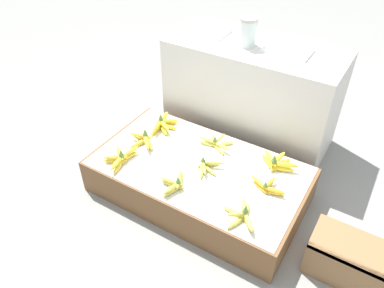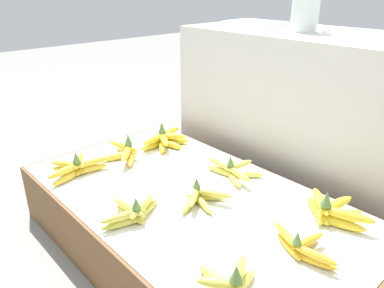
# 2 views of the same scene
# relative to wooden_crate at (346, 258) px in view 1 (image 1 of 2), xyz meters

# --- Properties ---
(ground_plane) EXTENTS (10.00, 10.00, 0.00)m
(ground_plane) POSITION_rel_wooden_crate_xyz_m (-0.93, 0.10, -0.12)
(ground_plane) COLOR gray
(display_platform) EXTENTS (1.30, 0.73, 0.24)m
(display_platform) POSITION_rel_wooden_crate_xyz_m (-0.93, 0.10, 0.00)
(display_platform) COLOR brown
(display_platform) RESTS_ON ground_plane
(back_vendor_table) EXTENTS (1.18, 0.54, 0.74)m
(back_vendor_table) POSITION_rel_wooden_crate_xyz_m (-0.94, 0.83, 0.25)
(back_vendor_table) COLOR beige
(back_vendor_table) RESTS_ON ground_plane
(wooden_crate) EXTENTS (0.37, 0.23, 0.23)m
(wooden_crate) POSITION_rel_wooden_crate_xyz_m (0.00, 0.00, 0.00)
(wooden_crate) COLOR olive
(wooden_crate) RESTS_ON ground_plane
(banana_bunch_front_left) EXTENTS (0.15, 0.26, 0.10)m
(banana_bunch_front_left) POSITION_rel_wooden_crate_xyz_m (-1.36, -0.12, 0.15)
(banana_bunch_front_left) COLOR gold
(banana_bunch_front_left) RESTS_ON display_platform
(banana_bunch_front_midleft) EXTENTS (0.15, 0.24, 0.09)m
(banana_bunch_front_midleft) POSITION_rel_wooden_crate_xyz_m (-0.95, -0.13, 0.15)
(banana_bunch_front_midleft) COLOR gold
(banana_bunch_front_midleft) RESTS_ON display_platform
(banana_bunch_front_midright) EXTENTS (0.22, 0.22, 0.10)m
(banana_bunch_front_midright) POSITION_rel_wooden_crate_xyz_m (-0.53, -0.14, 0.15)
(banana_bunch_front_midright) COLOR gold
(banana_bunch_front_midright) RESTS_ON display_platform
(banana_bunch_middle_left) EXTENTS (0.22, 0.16, 0.11)m
(banana_bunch_middle_left) POSITION_rel_wooden_crate_xyz_m (-1.35, 0.10, 0.15)
(banana_bunch_middle_left) COLOR gold
(banana_bunch_middle_left) RESTS_ON display_platform
(banana_bunch_middle_midleft) EXTENTS (0.15, 0.19, 0.09)m
(banana_bunch_middle_midleft) POSITION_rel_wooden_crate_xyz_m (-0.88, 0.09, 0.14)
(banana_bunch_middle_midleft) COLOR gold
(banana_bunch_middle_midleft) RESTS_ON display_platform
(banana_bunch_middle_midright) EXTENTS (0.22, 0.14, 0.08)m
(banana_bunch_middle_midright) POSITION_rel_wooden_crate_xyz_m (-0.50, 0.12, 0.15)
(banana_bunch_middle_midright) COLOR gold
(banana_bunch_middle_midright) RESTS_ON display_platform
(banana_bunch_back_left) EXTENTS (0.17, 0.25, 0.11)m
(banana_bunch_back_left) POSITION_rel_wooden_crate_xyz_m (-1.34, 0.31, 0.15)
(banana_bunch_back_left) COLOR yellow
(banana_bunch_back_left) RESTS_ON display_platform
(banana_bunch_back_midleft) EXTENTS (0.24, 0.17, 0.09)m
(banana_bunch_back_midleft) POSITION_rel_wooden_crate_xyz_m (-0.94, 0.32, 0.15)
(banana_bunch_back_midleft) COLOR #DBCC4C
(banana_bunch_back_midleft) RESTS_ON display_platform
(banana_bunch_back_midright) EXTENTS (0.25, 0.18, 0.11)m
(banana_bunch_back_midright) POSITION_rel_wooden_crate_xyz_m (-0.53, 0.34, 0.15)
(banana_bunch_back_midright) COLOR yellow
(banana_bunch_back_midright) RESTS_ON display_platform
(glass_jar) EXTENTS (0.12, 0.12, 0.19)m
(glass_jar) POSITION_rel_wooden_crate_xyz_m (-0.99, 0.79, 0.71)
(glass_jar) COLOR silver
(glass_jar) RESTS_ON back_vendor_table
(foam_tray_white) EXTENTS (0.30, 0.20, 0.02)m
(foam_tray_white) POSITION_rel_wooden_crate_xyz_m (-0.73, 0.84, 0.63)
(foam_tray_white) COLOR white
(foam_tray_white) RESTS_ON back_vendor_table
(foam_tray_dark) EXTENTS (0.26, 0.19, 0.02)m
(foam_tray_dark) POSITION_rel_wooden_crate_xyz_m (-1.30, 0.85, 0.63)
(foam_tray_dark) COLOR white
(foam_tray_dark) RESTS_ON back_vendor_table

